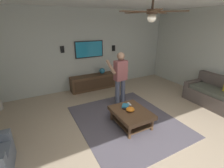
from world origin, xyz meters
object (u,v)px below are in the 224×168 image
(couch, at_px, (220,97))
(person_standing, at_px, (120,76))
(bowl, at_px, (130,109))
(wall_speaker_left, at_px, (114,48))
(coffee_table, at_px, (131,115))
(ceiling_fan, at_px, (152,13))
(wall_speaker_right, at_px, (62,49))
(book, at_px, (125,106))
(remote_white, at_px, (129,104))
(vase_round, at_px, (102,71))
(tv, at_px, (89,49))
(remote_black, at_px, (125,109))
(media_console, at_px, (93,82))

(couch, height_order, person_standing, person_standing)
(bowl, relative_size, wall_speaker_left, 0.94)
(coffee_table, xyz_separation_m, ceiling_fan, (-0.39, -0.06, 2.27))
(wall_speaker_left, height_order, wall_speaker_right, wall_speaker_right)
(book, bearing_deg, remote_white, -31.79)
(vase_round, height_order, wall_speaker_left, wall_speaker_left)
(tv, bearing_deg, person_standing, 8.23)
(wall_speaker_left, bearing_deg, ceiling_fan, 162.72)
(remote_white, relative_size, wall_speaker_left, 0.68)
(vase_round, bearing_deg, remote_white, 172.41)
(wall_speaker_right, height_order, ceiling_fan, ceiling_fan)
(tv, xyz_separation_m, remote_black, (-2.76, 0.15, -1.08))
(remote_black, bearing_deg, media_console, 150.05)
(remote_white, bearing_deg, media_console, -171.04)
(coffee_table, xyz_separation_m, remote_white, (0.30, -0.14, 0.12))
(wall_speaker_right, relative_size, ceiling_fan, 0.19)
(wall_speaker_left, xyz_separation_m, ceiling_fan, (-3.29, 1.02, 1.11))
(remote_black, bearing_deg, book, 119.58)
(couch, bearing_deg, ceiling_fan, 0.85)
(media_console, distance_m, tv, 1.24)
(remote_white, distance_m, ceiling_fan, 2.27)
(remote_white, bearing_deg, bowl, -24.00)
(coffee_table, height_order, media_console, media_console)
(book, bearing_deg, wall_speaker_right, 60.20)
(couch, bearing_deg, tv, -47.27)
(tv, height_order, wall_speaker_right, tv)
(remote_black, distance_m, wall_speaker_right, 3.11)
(media_console, relative_size, wall_speaker_right, 7.73)
(media_console, bearing_deg, remote_white, 2.33)
(couch, bearing_deg, media_console, -45.15)
(book, bearing_deg, media_console, 39.81)
(person_standing, height_order, vase_round, person_standing)
(vase_round, xyz_separation_m, ceiling_fan, (-3.08, 0.41, 1.91))
(ceiling_fan, bearing_deg, person_standing, -9.88)
(person_standing, height_order, book, person_standing)
(remote_black, xyz_separation_m, wall_speaker_left, (2.78, -1.18, 1.05))
(ceiling_fan, bearing_deg, coffee_table, 8.21)
(coffee_table, distance_m, remote_black, 0.19)
(remote_white, xyz_separation_m, book, (-0.05, 0.16, 0.01))
(remote_white, xyz_separation_m, wall_speaker_right, (2.59, 1.06, 1.14))
(remote_black, xyz_separation_m, book, (0.14, -0.09, 0.01))
(media_console, height_order, remote_white, media_console)
(remote_white, bearing_deg, vase_round, 179.04)
(remote_black, xyz_separation_m, wall_speaker_right, (2.78, 0.82, 1.14))
(couch, xyz_separation_m, bowl, (0.48, 2.92, 0.13))
(tv, distance_m, wall_speaker_right, 0.97)
(couch, height_order, remote_black, couch)
(ceiling_fan, bearing_deg, couch, -91.55)
(person_standing, bearing_deg, couch, -124.52)
(vase_round, relative_size, wall_speaker_right, 1.00)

